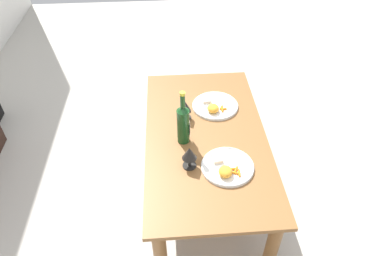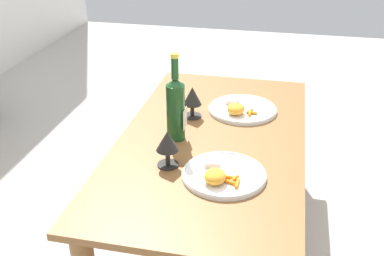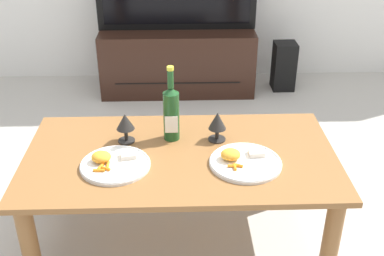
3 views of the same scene
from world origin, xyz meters
TOP-DOWN VIEW (x-y plane):
  - ground_plane at (0.00, 0.00)m, footprint 6.40×6.40m
  - dining_table at (0.00, 0.00)m, footprint 1.31×0.71m
  - wine_bottle at (-0.04, 0.13)m, footprint 0.07×0.07m
  - goblet_left at (-0.24, 0.11)m, footprint 0.08×0.08m
  - goblet_right at (0.16, 0.11)m, footprint 0.08×0.08m
  - dinner_plate_left at (-0.27, -0.08)m, footprint 0.28×0.28m
  - dinner_plate_right at (0.26, -0.08)m, footprint 0.30×0.30m

SIDE VIEW (x-z plane):
  - ground_plane at x=0.00m, z-range 0.00..0.00m
  - dining_table at x=0.00m, z-range 0.15..0.61m
  - dinner_plate_right at x=0.26m, z-range 0.44..0.50m
  - dinner_plate_left at x=-0.27m, z-range 0.44..0.50m
  - goblet_right at x=0.16m, z-range 0.48..0.61m
  - goblet_left at x=-0.24m, z-range 0.48..0.61m
  - wine_bottle at x=-0.04m, z-range 0.42..0.76m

